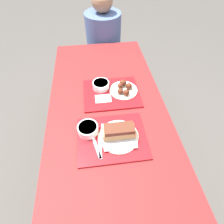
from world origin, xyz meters
name	(u,v)px	position (x,y,z in m)	size (l,w,h in m)	color
ground_plane	(109,161)	(0.00, 0.00, 0.00)	(12.00, 12.00, 0.00)	#4C4742
picnic_table	(108,121)	(0.00, 0.00, 0.66)	(0.81, 1.85, 0.75)	maroon
picnic_bench_far	(99,63)	(0.00, 1.14, 0.37)	(0.77, 0.28, 0.44)	maroon
tray_near	(112,138)	(0.00, -0.20, 0.75)	(0.41, 0.33, 0.01)	#B21419
tray_far	(111,93)	(0.04, 0.18, 0.75)	(0.41, 0.33, 0.01)	#B21419
bowl_coleslaw_near	(88,129)	(-0.14, -0.15, 0.79)	(0.12, 0.12, 0.05)	white
brisket_sandwich_plate	(119,133)	(0.04, -0.20, 0.79)	(0.24, 0.24, 0.10)	beige
plastic_fork_near	(96,146)	(-0.10, -0.25, 0.76)	(0.06, 0.17, 0.00)	white
plastic_knife_near	(100,145)	(-0.08, -0.25, 0.76)	(0.02, 0.17, 0.00)	white
bowl_coleslaw_far	(101,85)	(-0.03, 0.24, 0.79)	(0.12, 0.12, 0.05)	white
wings_plate_far	(124,88)	(0.14, 0.19, 0.78)	(0.21, 0.21, 0.06)	beige
napkin_far	(103,99)	(-0.02, 0.12, 0.76)	(0.11, 0.08, 0.01)	white
person_seated_across	(103,34)	(0.08, 1.14, 0.74)	(0.38, 0.38, 0.72)	#4C6093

